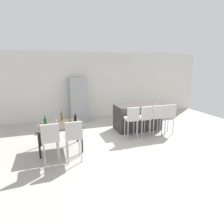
# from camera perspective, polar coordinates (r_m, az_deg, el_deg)

# --- Properties ---
(ground_plane) EXTENTS (10.00, 10.00, 0.00)m
(ground_plane) POSITION_cam_1_polar(r_m,az_deg,el_deg) (6.24, 4.72, -8.07)
(ground_plane) COLOR #ADA89E
(back_wall) EXTENTS (10.00, 0.12, 2.90)m
(back_wall) POSITION_cam_1_polar(r_m,az_deg,el_deg) (8.75, -3.28, 8.07)
(back_wall) COLOR silver
(back_wall) RESTS_ON ground_plane
(kitchen_island) EXTENTS (1.61, 0.85, 0.92)m
(kitchen_island) POSITION_cam_1_polar(r_m,az_deg,el_deg) (7.10, 7.56, -1.51)
(kitchen_island) COLOR #383330
(kitchen_island) RESTS_ON ground_plane
(bar_chair_left) EXTENTS (0.43, 0.43, 1.05)m
(bar_chair_left) POSITION_cam_1_polar(r_m,az_deg,el_deg) (6.09, 6.03, -1.72)
(bar_chair_left) COLOR beige
(bar_chair_left) RESTS_ON ground_plane
(bar_chair_middle) EXTENTS (0.43, 0.43, 1.05)m
(bar_chair_middle) POSITION_cam_1_polar(r_m,az_deg,el_deg) (6.29, 9.86, -1.34)
(bar_chair_middle) COLOR beige
(bar_chair_middle) RESTS_ON ground_plane
(bar_chair_right) EXTENTS (0.43, 0.43, 1.05)m
(bar_chair_right) POSITION_cam_1_polar(r_m,az_deg,el_deg) (6.52, 13.40, -0.98)
(bar_chair_right) COLOR beige
(bar_chair_right) RESTS_ON ground_plane
(bar_chair_far) EXTENTS (0.42, 0.42, 1.05)m
(bar_chair_far) POSITION_cam_1_polar(r_m,az_deg,el_deg) (6.77, 16.59, -0.65)
(bar_chair_far) COLOR beige
(bar_chair_far) RESTS_ON ground_plane
(dining_table) EXTENTS (1.20, 0.94, 0.74)m
(dining_table) POSITION_cam_1_polar(r_m,az_deg,el_deg) (5.46, -15.50, -4.30)
(dining_table) COLOR #4C4238
(dining_table) RESTS_ON ground_plane
(dining_chair_near) EXTENTS (0.42, 0.42, 1.05)m
(dining_chair_near) POSITION_cam_1_polar(r_m,az_deg,el_deg) (4.66, -18.10, -7.28)
(dining_chair_near) COLOR beige
(dining_chair_near) RESTS_ON ground_plane
(dining_chair_far) EXTENTS (0.40, 0.40, 1.05)m
(dining_chair_far) POSITION_cam_1_polar(r_m,az_deg,el_deg) (4.69, -11.51, -6.72)
(dining_chair_far) COLOR beige
(dining_chair_far) RESTS_ON ground_plane
(wine_bottle_far) EXTENTS (0.06, 0.06, 0.32)m
(wine_bottle_far) POSITION_cam_1_polar(r_m,az_deg,el_deg) (5.80, -14.90, -1.21)
(wine_bottle_far) COLOR brown
(wine_bottle_far) RESTS_ON dining_table
(wine_bottle_near) EXTENTS (0.08, 0.08, 0.33)m
(wine_bottle_near) POSITION_cam_1_polar(r_m,az_deg,el_deg) (5.27, -19.45, -3.00)
(wine_bottle_near) COLOR #194723
(wine_bottle_near) RESTS_ON dining_table
(wine_bottle_corner) EXTENTS (0.07, 0.07, 0.32)m
(wine_bottle_corner) POSITION_cam_1_polar(r_m,az_deg,el_deg) (5.33, -10.97, -2.26)
(wine_bottle_corner) COLOR black
(wine_bottle_corner) RESTS_ON dining_table
(wine_bottle_middle) EXTENTS (0.08, 0.08, 0.30)m
(wine_bottle_middle) POSITION_cam_1_polar(r_m,az_deg,el_deg) (5.11, -12.44, -3.21)
(wine_bottle_middle) COLOR brown
(wine_bottle_middle) RESTS_ON dining_table
(wine_glass_left) EXTENTS (0.07, 0.07, 0.17)m
(wine_glass_left) POSITION_cam_1_polar(r_m,az_deg,el_deg) (5.48, -16.49, -2.19)
(wine_glass_left) COLOR silver
(wine_glass_left) RESTS_ON dining_table
(wine_glass_right) EXTENTS (0.07, 0.07, 0.17)m
(wine_glass_right) POSITION_cam_1_polar(r_m,az_deg,el_deg) (5.75, -19.94, -1.72)
(wine_glass_right) COLOR silver
(wine_glass_right) RESTS_ON dining_table
(refrigerator) EXTENTS (0.72, 0.68, 1.84)m
(refrigerator) POSITION_cam_1_polar(r_m,az_deg,el_deg) (8.15, -10.10, 3.70)
(refrigerator) COLOR #939699
(refrigerator) RESTS_ON ground_plane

